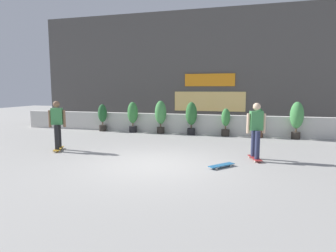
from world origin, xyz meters
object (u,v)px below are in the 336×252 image
potted_plant_3 (191,116)px  skater_far_left (57,123)px  potted_plant_2 (161,114)px  skateboard_near_camera (221,165)px  potted_plant_5 (259,121)px  skater_by_wall_right (256,129)px  potted_plant_4 (226,121)px  potted_plant_6 (297,117)px  potted_plant_1 (133,115)px  potted_plant_0 (103,116)px

potted_plant_3 → skater_far_left: bearing=-129.0°
potted_plant_2 → skateboard_near_camera: potted_plant_2 is taller
potted_plant_5 → skater_by_wall_right: bearing=-93.4°
potted_plant_4 → potted_plant_6: potted_plant_6 is taller
potted_plant_1 → potted_plant_6: (7.36, 0.00, 0.07)m
potted_plant_5 → skater_far_left: size_ratio=0.75×
skater_far_left → skateboard_near_camera: (5.58, -0.74, -0.88)m
potted_plant_3 → potted_plant_6: 4.48m
potted_plant_1 → potted_plant_0: bearing=180.0°
potted_plant_2 → potted_plant_6: potted_plant_6 is taller
potted_plant_4 → potted_plant_6: 2.93m
potted_plant_6 → skater_by_wall_right: bearing=-112.3°
potted_plant_3 → skater_far_left: size_ratio=0.89×
potted_plant_3 → potted_plant_5: size_ratio=1.18×
potted_plant_1 → skateboard_near_camera: bearing=-48.7°
potted_plant_0 → potted_plant_6: (8.98, -0.00, 0.16)m
skater_by_wall_right → skateboard_near_camera: 1.66m
potted_plant_4 → skater_far_left: skater_far_left is taller
skater_by_wall_right → skateboard_near_camera: skater_by_wall_right is taller
potted_plant_5 → skateboard_near_camera: bearing=-102.0°
skater_by_wall_right → potted_plant_4: bearing=105.3°
skateboard_near_camera → potted_plant_5: bearing=78.0°
potted_plant_6 → potted_plant_4: bearing=180.0°
potted_plant_4 → skater_far_left: size_ratio=0.73×
potted_plant_4 → skater_far_left: (-5.30, -4.63, 0.27)m
skateboard_near_camera → potted_plant_2: bearing=121.6°
skater_far_left → potted_plant_0: bearing=99.3°
potted_plant_5 → potted_plant_6: size_ratio=0.81×
potted_plant_6 → skater_far_left: 9.44m
potted_plant_0 → skater_far_left: size_ratio=0.79×
potted_plant_0 → potted_plant_4: 6.06m
potted_plant_6 → skater_far_left: size_ratio=0.93×
potted_plant_0 → potted_plant_5: 7.48m
potted_plant_3 → skater_by_wall_right: size_ratio=0.89×
skateboard_near_camera → potted_plant_4: bearing=93.0°
potted_plant_1 → potted_plant_4: (4.44, 0.00, -0.18)m
potted_plant_1 → potted_plant_6: 7.36m
skater_far_left → potted_plant_1: bearing=79.5°
potted_plant_5 → skateboard_near_camera: potted_plant_5 is taller
potted_plant_2 → skater_by_wall_right: (4.19, -4.27, 0.04)m
potted_plant_3 → skateboard_near_camera: (1.84, -5.37, -0.81)m
skateboard_near_camera → potted_plant_3: bearing=108.9°
potted_plant_6 → skater_by_wall_right: size_ratio=0.93×
potted_plant_1 → potted_plant_2: bearing=0.0°
potted_plant_3 → potted_plant_4: size_ratio=1.21×
potted_plant_6 → skateboard_near_camera: 6.04m
potted_plant_5 → skateboard_near_camera: size_ratio=1.73×
potted_plant_2 → skater_by_wall_right: size_ratio=0.91×
skateboard_near_camera → potted_plant_0: bearing=139.7°
potted_plant_2 → potted_plant_4: bearing=0.0°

